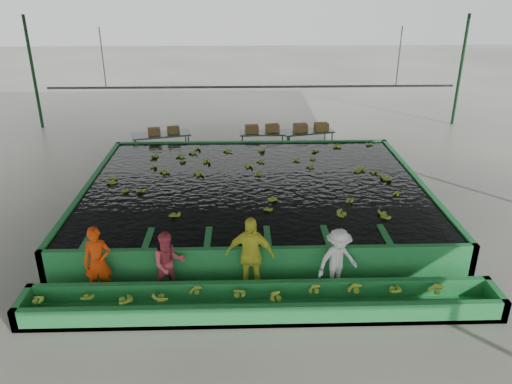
{
  "coord_description": "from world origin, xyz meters",
  "views": [
    {
      "loc": [
        -0.38,
        -12.21,
        6.53
      ],
      "look_at": [
        0.0,
        0.5,
        1.0
      ],
      "focal_mm": 35.0,
      "sensor_mm": 36.0,
      "label": 1
    }
  ],
  "objects_px": {
    "worker_d": "(338,261)",
    "packing_table_right": "(307,142)",
    "flotation_tank": "(255,195)",
    "box_stack_left": "(164,134)",
    "packing_table_mid": "(265,143)",
    "worker_b": "(169,264)",
    "worker_c": "(250,256)",
    "sorting_trough": "(262,303)",
    "box_stack_right": "(311,131)",
    "packing_table_left": "(162,146)",
    "box_stack_mid": "(262,132)",
    "worker_a": "(98,262)"
  },
  "relations": [
    {
      "from": "worker_d",
      "to": "packing_table_right",
      "type": "height_order",
      "value": "worker_d"
    },
    {
      "from": "flotation_tank",
      "to": "box_stack_left",
      "type": "xyz_separation_m",
      "value": [
        -3.34,
        4.67,
        0.54
      ]
    },
    {
      "from": "worker_d",
      "to": "packing_table_mid",
      "type": "relative_size",
      "value": 0.75
    },
    {
      "from": "worker_b",
      "to": "packing_table_mid",
      "type": "distance_m",
      "value": 9.71
    },
    {
      "from": "worker_c",
      "to": "sorting_trough",
      "type": "bearing_deg",
      "value": -64.92
    },
    {
      "from": "sorting_trough",
      "to": "box_stack_left",
      "type": "xyz_separation_m",
      "value": [
        -3.34,
        9.77,
        0.74
      ]
    },
    {
      "from": "packing_table_mid",
      "to": "box_stack_right",
      "type": "relative_size",
      "value": 1.47
    },
    {
      "from": "flotation_tank",
      "to": "packing_table_right",
      "type": "distance_m",
      "value": 5.61
    },
    {
      "from": "packing_table_left",
      "to": "packing_table_mid",
      "type": "height_order",
      "value": "packing_table_left"
    },
    {
      "from": "sorting_trough",
      "to": "packing_table_right",
      "type": "relative_size",
      "value": 4.95
    },
    {
      "from": "worker_c",
      "to": "box_stack_right",
      "type": "relative_size",
      "value": 1.35
    },
    {
      "from": "sorting_trough",
      "to": "worker_c",
      "type": "xyz_separation_m",
      "value": [
        -0.23,
        0.8,
        0.67
      ]
    },
    {
      "from": "worker_d",
      "to": "box_stack_mid",
      "type": "xyz_separation_m",
      "value": [
        -1.29,
        9.36,
        0.16
      ]
    },
    {
      "from": "packing_table_right",
      "to": "worker_a",
      "type": "bearing_deg",
      "value": -121.26
    },
    {
      "from": "worker_b",
      "to": "packing_table_left",
      "type": "distance_m",
      "value": 9.13
    },
    {
      "from": "packing_table_left",
      "to": "box_stack_left",
      "type": "relative_size",
      "value": 1.85
    },
    {
      "from": "packing_table_mid",
      "to": "packing_table_right",
      "type": "height_order",
      "value": "packing_table_right"
    },
    {
      "from": "packing_table_right",
      "to": "sorting_trough",
      "type": "bearing_deg",
      "value": -102.14
    },
    {
      "from": "packing_table_mid",
      "to": "box_stack_mid",
      "type": "relative_size",
      "value": 1.52
    },
    {
      "from": "worker_c",
      "to": "packing_table_left",
      "type": "xyz_separation_m",
      "value": [
        -3.23,
        9.01,
        -0.43
      ]
    },
    {
      "from": "flotation_tank",
      "to": "worker_c",
      "type": "xyz_separation_m",
      "value": [
        -0.23,
        -4.3,
        0.47
      ]
    },
    {
      "from": "worker_a",
      "to": "packing_table_right",
      "type": "xyz_separation_m",
      "value": [
        5.74,
        9.46,
        -0.36
      ]
    },
    {
      "from": "packing_table_mid",
      "to": "box_stack_mid",
      "type": "xyz_separation_m",
      "value": [
        -0.14,
        -0.01,
        0.46
      ]
    },
    {
      "from": "flotation_tank",
      "to": "box_stack_left",
      "type": "relative_size",
      "value": 8.5
    },
    {
      "from": "worker_a",
      "to": "packing_table_right",
      "type": "distance_m",
      "value": 11.07
    },
    {
      "from": "worker_d",
      "to": "box_stack_mid",
      "type": "height_order",
      "value": "worker_d"
    },
    {
      "from": "packing_table_mid",
      "to": "box_stack_left",
      "type": "xyz_separation_m",
      "value": [
        -3.89,
        -0.39,
        0.53
      ]
    },
    {
      "from": "worker_c",
      "to": "box_stack_mid",
      "type": "xyz_separation_m",
      "value": [
        0.64,
        9.36,
        -0.01
      ]
    },
    {
      "from": "packing_table_right",
      "to": "packing_table_left",
      "type": "bearing_deg",
      "value": -175.46
    },
    {
      "from": "box_stack_mid",
      "to": "packing_table_right",
      "type": "bearing_deg",
      "value": 3.29
    },
    {
      "from": "worker_c",
      "to": "worker_d",
      "type": "xyz_separation_m",
      "value": [
        1.93,
        0.0,
        -0.16
      ]
    },
    {
      "from": "box_stack_right",
      "to": "box_stack_mid",
      "type": "bearing_deg",
      "value": -177.42
    },
    {
      "from": "worker_b",
      "to": "packing_table_mid",
      "type": "xyz_separation_m",
      "value": [
        2.56,
        9.37,
        -0.29
      ]
    },
    {
      "from": "box_stack_mid",
      "to": "sorting_trough",
      "type": "bearing_deg",
      "value": -92.35
    },
    {
      "from": "packing_table_left",
      "to": "packing_table_right",
      "type": "height_order",
      "value": "packing_table_left"
    },
    {
      "from": "flotation_tank",
      "to": "box_stack_left",
      "type": "height_order",
      "value": "box_stack_left"
    },
    {
      "from": "packing_table_left",
      "to": "box_stack_right",
      "type": "relative_size",
      "value": 1.59
    },
    {
      "from": "packing_table_left",
      "to": "packing_table_right",
      "type": "relative_size",
      "value": 1.08
    },
    {
      "from": "worker_c",
      "to": "box_stack_right",
      "type": "height_order",
      "value": "worker_c"
    },
    {
      "from": "box_stack_left",
      "to": "sorting_trough",
      "type": "bearing_deg",
      "value": -71.13
    },
    {
      "from": "worker_c",
      "to": "box_stack_mid",
      "type": "distance_m",
      "value": 9.38
    },
    {
      "from": "sorting_trough",
      "to": "worker_d",
      "type": "height_order",
      "value": "worker_d"
    },
    {
      "from": "sorting_trough",
      "to": "packing_table_right",
      "type": "xyz_separation_m",
      "value": [
        2.21,
        10.26,
        0.21
      ]
    },
    {
      "from": "flotation_tank",
      "to": "box_stack_mid",
      "type": "xyz_separation_m",
      "value": [
        0.42,
        5.06,
        0.47
      ]
    },
    {
      "from": "worker_a",
      "to": "box_stack_mid",
      "type": "relative_size",
      "value": 1.24
    },
    {
      "from": "box_stack_mid",
      "to": "flotation_tank",
      "type": "bearing_deg",
      "value": -94.7
    },
    {
      "from": "packing_table_left",
      "to": "packing_table_right",
      "type": "xyz_separation_m",
      "value": [
        5.67,
        0.45,
        -0.04
      ]
    },
    {
      "from": "flotation_tank",
      "to": "sorting_trough",
      "type": "distance_m",
      "value": 5.1
    },
    {
      "from": "worker_b",
      "to": "box_stack_right",
      "type": "xyz_separation_m",
      "value": [
        4.35,
        9.45,
        0.17
      ]
    },
    {
      "from": "worker_c",
      "to": "box_stack_mid",
      "type": "height_order",
      "value": "worker_c"
    }
  ]
}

